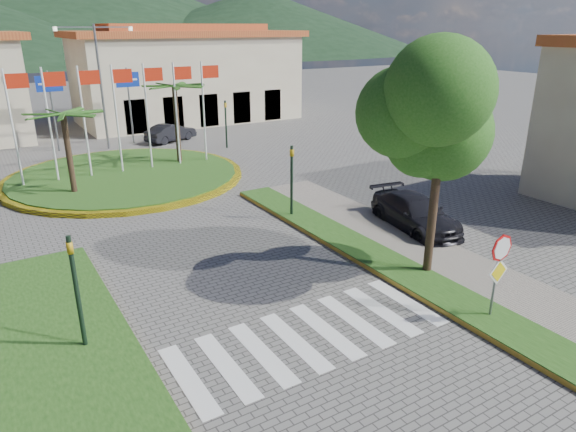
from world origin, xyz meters
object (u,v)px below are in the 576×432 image
stop_sign (499,263)px  deciduous_tree (442,121)px  roundabout_island (126,175)px  car_dark_b (171,133)px  car_side_right (415,213)px

stop_sign → deciduous_tree: deciduous_tree is taller
stop_sign → deciduous_tree: size_ratio=0.39×
roundabout_island → stop_sign: size_ratio=4.79×
car_dark_b → stop_sign: bearing=155.8°
stop_sign → car_dark_b: size_ratio=0.68×
deciduous_tree → car_dark_b: (-0.05, 25.00, -4.54)m
roundabout_island → stop_sign: bearing=-76.3°
roundabout_island → deciduous_tree: (5.50, -17.00, 5.00)m
stop_sign → deciduous_tree: 4.59m
stop_sign → car_side_right: (3.23, 6.29, -1.11)m
car_dark_b → car_side_right: 21.92m
stop_sign → car_side_right: size_ratio=0.56×
stop_sign → car_side_right: stop_sign is taller
car_dark_b → car_side_right: car_side_right is taller
car_dark_b → deciduous_tree: bearing=157.1°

